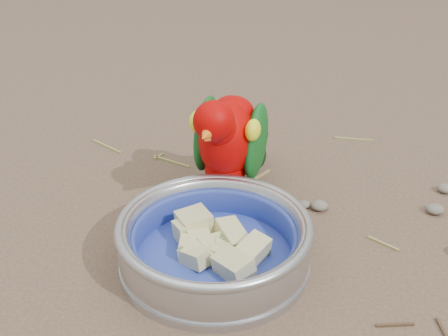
# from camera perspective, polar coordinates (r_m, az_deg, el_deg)

# --- Properties ---
(ground) EXTENTS (60.00, 60.00, 0.00)m
(ground) POSITION_cam_1_polar(r_m,az_deg,el_deg) (0.68, -3.46, -12.93)
(ground) COLOR brown
(food_bowl) EXTENTS (0.22, 0.22, 0.02)m
(food_bowl) POSITION_cam_1_polar(r_m,az_deg,el_deg) (0.73, -0.88, -8.44)
(food_bowl) COLOR #B2B2BA
(food_bowl) RESTS_ON ground
(bowl_wall) EXTENTS (0.22, 0.22, 0.04)m
(bowl_wall) POSITION_cam_1_polar(r_m,az_deg,el_deg) (0.71, -0.90, -6.54)
(bowl_wall) COLOR #B2B2BA
(bowl_wall) RESTS_ON food_bowl
(fruit_wedges) EXTENTS (0.13, 0.13, 0.03)m
(fruit_wedges) POSITION_cam_1_polar(r_m,az_deg,el_deg) (0.72, -0.89, -6.99)
(fruit_wedges) COLOR #D2C989
(fruit_wedges) RESTS_ON food_bowl
(lory_parrot) EXTENTS (0.13, 0.21, 0.16)m
(lory_parrot) POSITION_cam_1_polar(r_m,az_deg,el_deg) (0.81, 0.32, 1.78)
(lory_parrot) COLOR #AD0100
(lory_parrot) RESTS_ON ground
(ground_debris) EXTENTS (0.90, 0.80, 0.01)m
(ground_debris) POSITION_cam_1_polar(r_m,az_deg,el_deg) (0.75, -2.27, -7.93)
(ground_debris) COLOR #958E4C
(ground_debris) RESTS_ON ground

